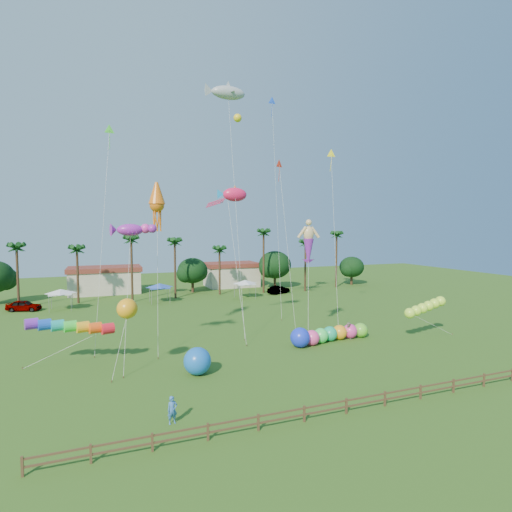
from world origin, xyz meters
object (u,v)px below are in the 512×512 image
object	(u,v)px
caterpillar_inflatable	(327,334)
blue_ball	(197,361)
car_a	(24,306)
spectator_b	(349,331)
car_b	(279,290)
spectator_a	(172,410)

from	to	relation	value
caterpillar_inflatable	blue_ball	size ratio (longest dim) A/B	4.37
blue_ball	car_a	bearing A→B (deg)	117.90
car_a	spectator_b	xyz separation A→B (m)	(34.80, -28.94, 0.14)
caterpillar_inflatable	blue_ball	bearing A→B (deg)	-171.86
car_a	caterpillar_inflatable	bearing A→B (deg)	-114.64
car_a	car_b	bearing A→B (deg)	-71.49
car_a	car_b	size ratio (longest dim) A/B	1.05
car_a	blue_ball	size ratio (longest dim) A/B	2.07
car_a	spectator_a	xyz separation A→B (m)	(14.38, -40.58, 0.06)
spectator_b	caterpillar_inflatable	world-z (taller)	caterpillar_inflatable
spectator_a	car_a	bearing A→B (deg)	99.49
spectator_b	caterpillar_inflatable	bearing A→B (deg)	-128.23
car_b	caterpillar_inflatable	bearing A→B (deg)	143.03
car_a	car_b	world-z (taller)	car_a
spectator_b	car_a	bearing A→B (deg)	-169.33
car_a	caterpillar_inflatable	world-z (taller)	caterpillar_inflatable
car_a	spectator_a	distance (m)	43.06
car_b	caterpillar_inflatable	distance (m)	30.76
car_a	blue_ball	world-z (taller)	blue_ball
spectator_b	blue_ball	bearing A→B (deg)	-115.77
car_a	caterpillar_inflatable	distance (m)	43.25
spectator_a	blue_ball	xyz separation A→B (m)	(3.19, 7.41, 0.27)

